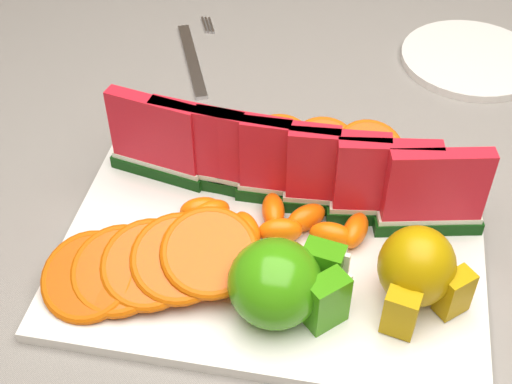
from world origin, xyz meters
name	(u,v)px	position (x,y,z in m)	size (l,w,h in m)	color
table	(329,284)	(0.00, 0.00, 0.65)	(1.40, 0.90, 0.75)	brown
tablecloth	(334,246)	(0.00, 0.00, 0.72)	(1.53, 1.03, 0.20)	slate
platter	(274,242)	(-0.06, -0.05, 0.76)	(0.40, 0.30, 0.01)	silver
apple_cluster	(284,284)	(-0.04, -0.13, 0.80)	(0.12, 0.10, 0.08)	#297913
pear_cluster	(418,271)	(0.08, -0.10, 0.81)	(0.09, 0.09, 0.08)	#957B0B
side_plate	(471,59)	(0.14, 0.32, 0.76)	(0.23, 0.23, 0.01)	silver
fork	(194,56)	(-0.21, 0.26, 0.76)	(0.08, 0.19, 0.00)	silver
watermelon_row	(289,166)	(-0.05, 0.01, 0.82)	(0.39, 0.07, 0.10)	#143A10
orange_fan_front	(149,264)	(-0.16, -0.12, 0.80)	(0.21, 0.14, 0.06)	#E05F10
orange_fan_back	(280,142)	(-0.07, 0.07, 0.79)	(0.27, 0.09, 0.04)	#E05F10
tangerine_segments	(275,222)	(-0.06, -0.04, 0.78)	(0.19, 0.08, 0.03)	orange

